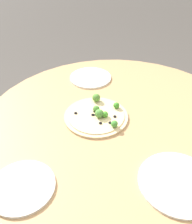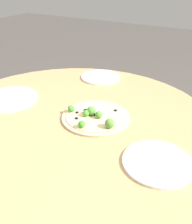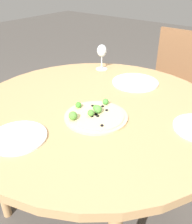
% 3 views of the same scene
% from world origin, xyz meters
% --- Properties ---
extents(ground_plane, '(12.00, 12.00, 0.00)m').
position_xyz_m(ground_plane, '(0.00, 0.00, 0.00)').
color(ground_plane, '#4C4742').
extents(dining_table, '(1.29, 1.29, 0.75)m').
position_xyz_m(dining_table, '(0.00, 0.00, 0.70)').
color(dining_table, tan).
rests_on(dining_table, ground_plane).
extents(chair, '(0.40, 0.40, 0.94)m').
position_xyz_m(chair, '(0.01, 0.98, 0.50)').
color(chair, brown).
rests_on(chair, ground_plane).
extents(pizza, '(0.30, 0.30, 0.05)m').
position_xyz_m(pizza, '(0.07, -0.09, 0.77)').
color(pizza, '#DBBC89').
rests_on(pizza, dining_table).
extents(wine_glass, '(0.08, 0.08, 0.17)m').
position_xyz_m(wine_glass, '(-0.29, 0.43, 0.87)').
color(wine_glass, silver).
rests_on(wine_glass, dining_table).
extents(plate_near, '(0.24, 0.24, 0.01)m').
position_xyz_m(plate_near, '(-0.08, -0.42, 0.76)').
color(plate_near, white).
rests_on(plate_near, dining_table).
extents(plate_side, '(0.28, 0.28, 0.01)m').
position_xyz_m(plate_side, '(0.01, 0.37, 0.76)').
color(plate_side, white).
rests_on(plate_side, dining_table).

